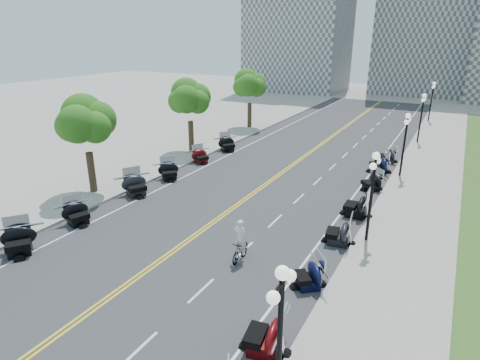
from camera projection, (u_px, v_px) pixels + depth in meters
The scene contains 49 objects.
ground at pixel (194, 237), 22.43m from camera, with size 160.00×160.00×0.00m, color gray.
road at pixel (269, 182), 30.66m from camera, with size 16.00×90.00×0.01m, color #333335.
centerline_yellow_a at pixel (267, 182), 30.71m from camera, with size 0.12×90.00×0.00m, color yellow.
centerline_yellow_b at pixel (270, 182), 30.61m from camera, with size 0.12×90.00×0.00m, color yellow.
edge_line_north at pixel (353, 197), 27.77m from camera, with size 0.12×90.00×0.00m, color white.
edge_line_south at pixel (199, 169), 33.55m from camera, with size 0.12×90.00×0.00m, color white.
lane_dash_4 at pixel (139, 349), 14.39m from camera, with size 0.12×2.00×0.00m, color white.
lane_dash_5 at pixel (201, 291), 17.68m from camera, with size 0.12×2.00×0.00m, color white.
lane_dash_6 at pixel (244, 250), 20.98m from camera, with size 0.12×2.00×0.00m, color white.
lane_dash_7 at pixel (275, 221), 24.27m from camera, with size 0.12×2.00×0.00m, color white.
lane_dash_8 at pixel (299, 199), 27.57m from camera, with size 0.12×2.00×0.00m, color white.
lane_dash_9 at pixel (317, 181), 30.86m from camera, with size 0.12×2.00×0.00m, color white.
lane_dash_10 at pixel (333, 167), 34.16m from camera, with size 0.12×2.00×0.00m, color white.
lane_dash_11 at pixel (345, 155), 37.45m from camera, with size 0.12×2.00×0.00m, color white.
lane_dash_12 at pixel (355, 145), 40.74m from camera, with size 0.12×2.00×0.00m, color white.
lane_dash_13 at pixel (364, 137), 44.04m from camera, with size 0.12×2.00×0.00m, color white.
lane_dash_14 at pixel (372, 130), 47.33m from camera, with size 0.12×2.00×0.00m, color white.
lane_dash_15 at pixel (378, 124), 50.63m from camera, with size 0.12×2.00×0.00m, color white.
lane_dash_16 at pixel (384, 118), 53.92m from camera, with size 0.12×2.00×0.00m, color white.
lane_dash_17 at pixel (389, 113), 57.22m from camera, with size 0.12×2.00×0.00m, color white.
lane_dash_18 at pixel (394, 109), 60.51m from camera, with size 0.12×2.00×0.00m, color white.
lane_dash_19 at pixel (398, 105), 63.81m from camera, with size 0.12×2.00×0.00m, color white.
sidewalk_north at pixel (416, 208), 25.89m from camera, with size 5.00×90.00×0.15m, color #9E9991.
sidewalk_south at pixel (161, 161), 35.38m from camera, with size 5.00×90.00×0.15m, color #9E9991.
distant_block_a at pixel (299, 21), 77.17m from camera, with size 18.00×14.00×26.00m, color gray.
distant_block_b at pixel (428, 8), 71.49m from camera, with size 16.00×12.00×30.00m, color gray.
street_lamp_1 at pixel (279, 344), 11.06m from camera, with size 0.50×1.20×4.90m, color black, non-canonical shape.
street_lamp_2 at pixel (371, 198), 20.94m from camera, with size 0.50×1.20×4.90m, color black, non-canonical shape.
street_lamp_3 at pixel (404, 145), 30.83m from camera, with size 0.50×1.20×4.90m, color black, non-canonical shape.
street_lamp_4 at pixel (421, 118), 40.71m from camera, with size 0.50×1.20×4.90m, color black, non-canonical shape.
street_lamp_5 at pixel (431, 102), 50.60m from camera, with size 0.50×1.20×4.90m, color black, non-canonical shape.
tree_2 at pixel (86, 127), 26.97m from camera, with size 4.80×4.80×9.20m, color #235619, non-canonical shape.
tree_3 at pixel (190, 102), 36.85m from camera, with size 4.80×4.80×9.20m, color #235619, non-canonical shape.
tree_4 at pixel (250, 88), 46.73m from camera, with size 4.80×4.80×9.20m, color #235619, non-canonical shape.
motorcycle_n_4 at pixel (265, 334), 14.07m from camera, with size 2.12×2.12×1.49m, color #590A0C, non-canonical shape.
motorcycle_n_5 at pixel (308, 274), 17.76m from camera, with size 1.85×1.85×1.29m, color black, non-canonical shape.
motorcycle_n_6 at pixel (339, 231), 21.47m from camera, with size 2.04×2.04×1.43m, color black, non-canonical shape.
motorcycle_n_7 at pixel (357, 205), 24.69m from camera, with size 2.21×2.21×1.54m, color black, non-canonical shape.
motorcycle_n_8 at pixel (372, 181), 28.90m from camera, with size 1.89×1.89×1.32m, color black, non-canonical shape.
motorcycle_n_9 at pixel (379, 164), 32.59m from camera, with size 2.16×2.16×1.51m, color black, non-canonical shape.
motorcycle_n_10 at pixel (388, 155), 35.23m from camera, with size 1.91×1.91×1.34m, color black, non-canonical shape.
motorcycle_s_4 at pixel (18, 240), 20.46m from camera, with size 2.18×2.18×1.52m, color black, non-canonical shape.
motorcycle_s_5 at pixel (77, 213), 23.70m from camera, with size 2.01×2.01×1.41m, color black, non-canonical shape.
motorcycle_s_6 at pixel (135, 185), 27.92m from camera, with size 2.23×2.23×1.56m, color black, non-canonical shape.
motorcycle_s_7 at pixel (169, 171), 31.01m from camera, with size 2.02×2.02×1.41m, color black, non-canonical shape.
motorcycle_s_8 at pixel (201, 156), 35.01m from camera, with size 1.87×1.87×1.31m, color #590A0C, non-canonical shape.
motorcycle_s_9 at pixel (227, 144), 38.62m from camera, with size 2.07×2.07×1.45m, color black, non-canonical shape.
bicycle at pixel (240, 250), 19.96m from camera, with size 0.50×1.79×1.07m, color #A51414.
cyclist_rider at pixel (240, 224), 19.46m from camera, with size 0.67×0.44×1.85m, color silver.
Camera 1 is at (11.89, -16.27, 10.66)m, focal length 30.00 mm.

